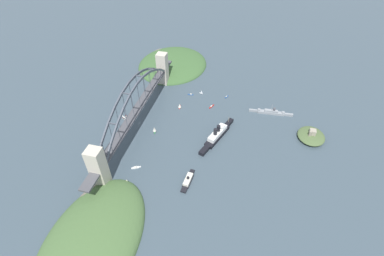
# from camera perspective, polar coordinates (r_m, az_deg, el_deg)

# --- Properties ---
(ground_plane) EXTENTS (1400.00, 1400.00, 0.00)m
(ground_plane) POSITION_cam_1_polar(r_m,az_deg,el_deg) (417.36, -10.61, 0.97)
(ground_plane) COLOR #3D4C56
(harbor_arch_bridge) EXTENTS (285.37, 16.25, 69.84)m
(harbor_arch_bridge) POSITION_cam_1_polar(r_m,az_deg,el_deg) (399.21, -11.12, 4.14)
(harbor_arch_bridge) COLOR beige
(harbor_arch_bridge) RESTS_ON ground
(headland_west_shore) EXTENTS (145.73, 127.60, 25.24)m
(headland_west_shore) POSITION_cam_1_polar(r_m,az_deg,el_deg) (554.29, -4.06, 12.76)
(headland_west_shore) COLOR #3D6033
(headland_west_shore) RESTS_ON ground
(headland_east_shore) EXTENTS (153.78, 92.87, 30.97)m
(headland_east_shore) POSITION_cam_1_polar(r_m,az_deg,el_deg) (315.78, -19.55, -20.45)
(headland_east_shore) COLOR #476638
(headland_east_shore) RESTS_ON ground
(ocean_liner) EXTENTS (80.59, 34.79, 19.83)m
(ocean_liner) POSITION_cam_1_polar(r_m,az_deg,el_deg) (385.78, 5.14, -1.33)
(ocean_liner) COLOR black
(ocean_liner) RESTS_ON ground
(naval_cruiser) EXTENTS (8.35, 65.30, 16.64)m
(naval_cruiser) POSITION_cam_1_polar(r_m,az_deg,el_deg) (442.12, 15.75, 3.11)
(naval_cruiser) COLOR gray
(naval_cruiser) RESTS_ON ground
(harbor_ferry_steamer) EXTENTS (34.76, 9.45, 8.04)m
(harbor_ferry_steamer) POSITION_cam_1_polar(r_m,az_deg,el_deg) (335.53, -0.82, -10.56)
(harbor_ferry_steamer) COLOR black
(harbor_ferry_steamer) RESTS_ON ground
(fort_island_mid_harbor) EXTENTS (40.29, 36.42, 15.56)m
(fort_island_mid_harbor) POSITION_cam_1_polar(r_m,az_deg,el_deg) (417.19, 22.99, -1.46)
(fort_island_mid_harbor) COLOR #4C6038
(fort_island_mid_harbor) RESTS_ON ground
(seaplane_taxiing_near_bridge) EXTENTS (7.83, 9.47, 4.93)m
(seaplane_taxiing_near_bridge) POSITION_cam_1_polar(r_m,az_deg,el_deg) (428.66, -13.51, 2.05)
(seaplane_taxiing_near_bridge) COLOR #B7B7B2
(seaplane_taxiing_near_bridge) RESTS_ON ground
(small_boat_0) EXTENTS (8.97, 6.38, 8.94)m
(small_boat_0) POSITION_cam_1_polar(r_m,az_deg,el_deg) (397.47, -7.62, -0.27)
(small_boat_0) COLOR #2D6B3D
(small_boat_0) RESTS_ON ground
(small_boat_1) EXTENTS (7.23, 11.14, 1.93)m
(small_boat_1) POSITION_cam_1_polar(r_m,az_deg,el_deg) (356.93, -11.31, -7.84)
(small_boat_1) COLOR silver
(small_boat_1) RESTS_ON ground
(small_boat_2) EXTENTS (9.36, 5.43, 8.26)m
(small_boat_2) POSITION_cam_1_polar(r_m,az_deg,el_deg) (436.93, -2.52, 4.52)
(small_boat_2) COLOR #B2231E
(small_boat_2) RESTS_ON ground
(small_boat_3) EXTENTS (6.06, 3.79, 6.91)m
(small_boat_3) POSITION_cam_1_polar(r_m,az_deg,el_deg) (342.41, -13.06, -10.42)
(small_boat_3) COLOR #234C8C
(small_boat_3) RESTS_ON ground
(small_boat_4) EXTENTS (2.26, 9.86, 2.30)m
(small_boat_4) POSITION_cam_1_polar(r_m,az_deg,el_deg) (466.24, -0.26, 6.81)
(small_boat_4) COLOR #234C8C
(small_boat_4) RESTS_ON ground
(small_boat_5) EXTENTS (8.53, 4.64, 2.22)m
(small_boat_5) POSITION_cam_1_polar(r_m,az_deg,el_deg) (464.48, 7.02, 6.31)
(small_boat_5) COLOR #234C8C
(small_boat_5) RESTS_ON ground
(small_boat_6) EXTENTS (4.54, 6.22, 7.28)m
(small_boat_6) POSITION_cam_1_polar(r_m,az_deg,el_deg) (467.81, 1.93, 7.31)
(small_boat_6) COLOR silver
(small_boat_6) RESTS_ON ground
(small_boat_7) EXTENTS (11.41, 6.30, 2.24)m
(small_boat_7) POSITION_cam_1_polar(r_m,az_deg,el_deg) (441.07, 3.98, 4.38)
(small_boat_7) COLOR #B2231E
(small_boat_7) RESTS_ON ground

